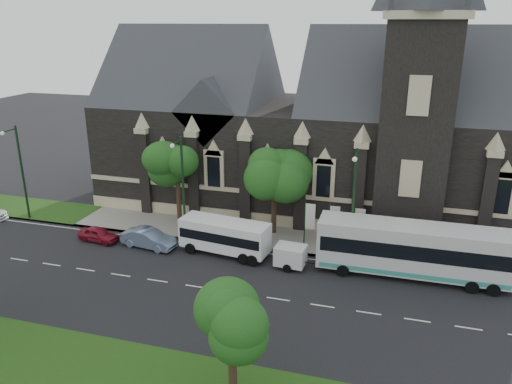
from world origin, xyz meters
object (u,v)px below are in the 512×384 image
at_px(street_lamp_near, 354,199).
at_px(street_lamp_mid, 182,183).
at_px(shuttle_bus, 225,235).
at_px(banner_flag_left, 308,219).
at_px(tour_coach, 413,249).
at_px(tree_park_east, 236,315).
at_px(banner_flag_center, 332,221).
at_px(car_far_red, 99,234).
at_px(banner_flag_right, 357,224).
at_px(sedan, 149,238).
at_px(box_trailer, 291,255).
at_px(tree_walk_right, 277,170).
at_px(street_lamp_far, 20,168).
at_px(tree_walk_left, 180,163).

distance_m(street_lamp_near, street_lamp_mid, 14.00).
bearing_deg(shuttle_bus, street_lamp_near, 15.89).
relative_size(banner_flag_left, tour_coach, 0.29).
bearing_deg(tree_park_east, banner_flag_center, 83.43).
xyz_separation_m(banner_flag_left, car_far_red, (-17.20, -4.18, -1.76)).
height_order(street_lamp_near, banner_flag_right, street_lamp_near).
height_order(tree_park_east, car_far_red, tree_park_east).
height_order(banner_flag_left, car_far_red, banner_flag_left).
bearing_deg(sedan, box_trailer, -83.68).
distance_m(tour_coach, car_far_red, 25.53).
height_order(street_lamp_near, tour_coach, street_lamp_near).
bearing_deg(banner_flag_right, tree_park_east, -102.65).
distance_m(street_lamp_near, shuttle_bus, 10.49).
xyz_separation_m(tree_walk_right, banner_flag_center, (5.08, -1.71, -3.43)).
xyz_separation_m(tour_coach, sedan, (-20.80, -0.92, -1.38)).
bearing_deg(street_lamp_far, car_far_red, -14.05).
bearing_deg(shuttle_bus, tree_walk_left, 146.89).
xyz_separation_m(tree_walk_right, car_far_red, (-14.13, -5.89, -5.20)).
xyz_separation_m(street_lamp_far, shuttle_bus, (20.22, -1.50, -3.50)).
xyz_separation_m(tree_park_east, street_lamp_mid, (-10.18, 16.42, 0.49)).
distance_m(sedan, car_far_red, 4.66).
xyz_separation_m(tree_walk_left, box_trailer, (11.58, -5.97, -4.74)).
bearing_deg(street_lamp_near, shuttle_bus, -171.31).
bearing_deg(shuttle_bus, banner_flag_left, 36.48).
height_order(banner_flag_right, shuttle_bus, banner_flag_right).
height_order(tree_walk_right, shuttle_bus, tree_walk_right).
distance_m(banner_flag_right, sedan, 17.10).
height_order(tree_park_east, street_lamp_far, street_lamp_far).
xyz_separation_m(banner_flag_center, shuttle_bus, (-8.07, -3.40, -0.77)).
xyz_separation_m(street_lamp_near, street_lamp_far, (-30.00, 0.00, 0.00)).
distance_m(shuttle_bus, car_far_red, 11.20).
distance_m(tree_park_east, banner_flag_right, 18.91).
relative_size(street_lamp_far, shuttle_bus, 1.21).
height_order(street_lamp_mid, banner_flag_right, street_lamp_mid).
distance_m(tree_park_east, banner_flag_left, 18.46).
height_order(tree_walk_left, street_lamp_mid, street_lamp_mid).
bearing_deg(tree_park_east, tree_walk_left, 120.87).
xyz_separation_m(tree_park_east, street_lamp_near, (3.82, 16.42, 0.49)).
xyz_separation_m(banner_flag_right, tour_coach, (4.26, -3.11, -0.23)).
bearing_deg(banner_flag_right, sedan, -166.31).
distance_m(street_lamp_mid, banner_flag_right, 14.67).
bearing_deg(box_trailer, banner_flag_right, 47.28).
bearing_deg(street_lamp_mid, banner_flag_center, 8.82).
xyz_separation_m(tree_walk_right, street_lamp_far, (-23.21, -3.62, -0.71)).
distance_m(street_lamp_mid, banner_flag_center, 12.73).
xyz_separation_m(sedan, car_far_red, (-4.66, -0.15, -0.15)).
distance_m(tree_park_east, tour_coach, 17.54).
relative_size(shuttle_bus, box_trailer, 2.25).
height_order(tree_walk_right, tree_walk_left, tree_walk_right).
bearing_deg(box_trailer, banner_flag_center, 63.41).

